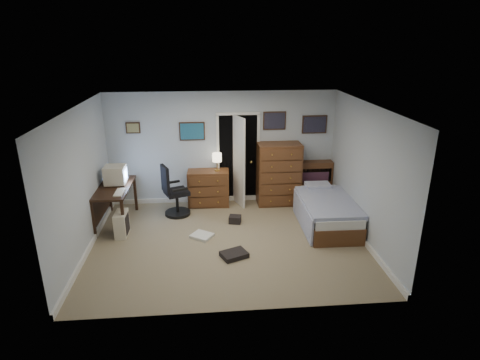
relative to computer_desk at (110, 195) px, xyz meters
name	(u,v)px	position (x,y,z in m)	size (l,w,h in m)	color
floor	(228,242)	(2.29, -0.99, -0.62)	(5.00, 4.00, 0.02)	gray
computer_desk	(110,195)	(0.00, 0.00, 0.00)	(0.66, 1.38, 0.79)	#321D10
crt_monitor	(115,175)	(0.12, 0.15, 0.38)	(0.42, 0.39, 0.38)	beige
keyboard	(120,192)	(0.27, -0.35, 0.19)	(0.16, 0.42, 0.03)	beige
pc_tower	(122,224)	(0.30, -0.55, -0.37)	(0.23, 0.45, 0.47)	beige
office_chair	(174,196)	(1.23, 0.29, -0.18)	(0.70, 0.70, 1.11)	black
media_stack	(122,185)	(-0.03, 1.25, -0.24)	(0.15, 0.15, 0.73)	maroon
low_dresser	(209,188)	(1.97, 0.79, -0.21)	(0.90, 0.45, 0.80)	brown
table_lamp	(217,158)	(2.17, 0.79, 0.48)	(0.21, 0.21, 0.39)	gold
doorway	(237,155)	(2.64, 1.28, 0.39)	(0.96, 1.12, 2.05)	black
tall_dresser	(279,174)	(3.53, 0.76, 0.09)	(0.95, 0.56, 1.39)	brown
headboard_bookcase	(309,180)	(4.27, 0.87, -0.12)	(1.03, 0.27, 0.92)	brown
bed	(325,211)	(4.28, -0.44, -0.32)	(1.04, 1.90, 0.62)	brown
wall_posters	(248,126)	(2.86, 0.99, 1.14)	(4.38, 0.04, 0.60)	#331E11
floor_clutter	(226,239)	(2.25, -0.98, -0.56)	(1.06, 1.69, 0.15)	black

